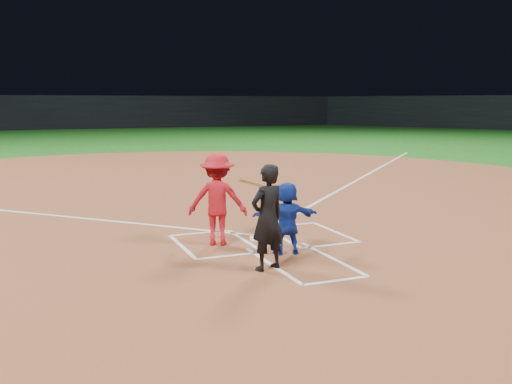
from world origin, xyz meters
name	(u,v)px	position (x,y,z in m)	size (l,w,h in m)	color
ground	(263,239)	(0.00, 0.00, 0.00)	(120.00, 120.00, 0.00)	#155717
home_plate_dirt	(182,193)	(0.00, 6.00, 0.01)	(28.00, 28.00, 0.01)	brown
stadium_wall_far	(70,112)	(0.00, 48.00, 1.60)	(80.00, 1.20, 3.20)	black
home_plate	(263,238)	(0.00, 0.00, 0.02)	(0.60, 0.60, 0.02)	white
catcher	(287,218)	(-0.03, -1.14, 0.64)	(1.17, 0.37, 1.26)	#1533AA
umpire	(267,217)	(-0.71, -1.89, 0.84)	(0.61, 0.40, 1.66)	black
chalk_markings	(189,197)	(0.00, 5.29, 0.01)	(28.35, 17.32, 0.01)	white
batter_at_plate	(218,200)	(-0.93, -0.08, 0.85)	(1.58, 1.00, 1.68)	red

